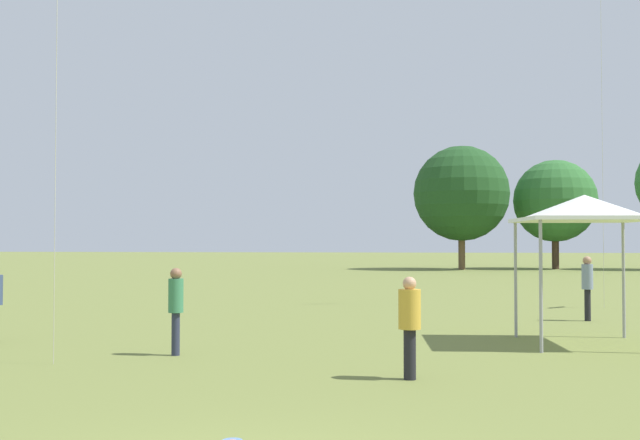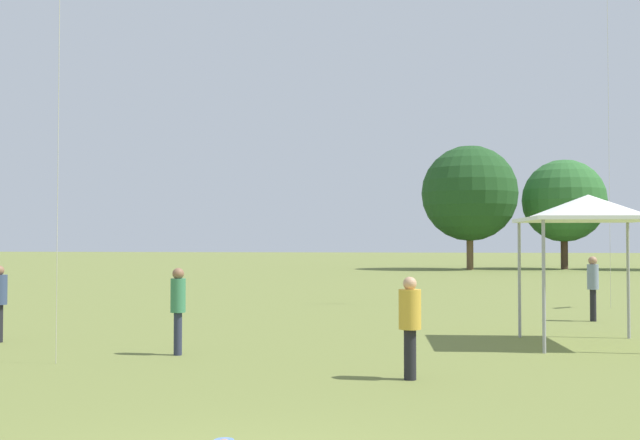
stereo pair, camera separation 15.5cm
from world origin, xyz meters
name	(u,v)px [view 1 (the left image)]	position (x,y,z in m)	size (l,w,h in m)	color
person_standing_0	(587,281)	(6.18, 15.61, 1.10)	(0.33, 0.33, 1.80)	black
person_standing_2	(176,302)	(-3.14, 7.98, 1.03)	(0.39, 0.39, 1.69)	#282D42
person_standing_5	(410,318)	(1.39, 6.03, 0.97)	(0.49, 0.49, 1.64)	black
canopy_tent	(584,209)	(5.07, 10.60, 2.90)	(2.92, 2.92, 3.21)	white
distant_tree_0	(555,201)	(12.44, 56.63, 5.53)	(6.67, 6.67, 8.88)	#473323
distant_tree_1	(461,193)	(4.84, 54.50, 6.07)	(7.61, 7.61, 9.89)	brown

